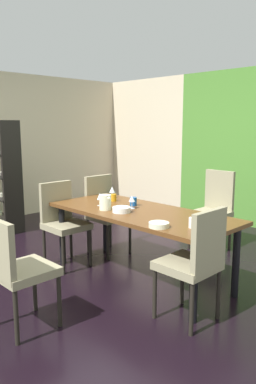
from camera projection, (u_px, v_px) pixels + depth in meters
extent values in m
cube|color=black|center=(92.00, 262.00, 4.52)|extent=(5.60, 5.83, 0.02)
cube|color=beige|center=(144.00, 144.00, 7.54)|extent=(1.97, 0.10, 2.50)
cube|color=#593618|center=(140.00, 213.00, 3.89)|extent=(2.07, 0.87, 0.04)
cylinder|color=black|center=(106.00, 224.00, 4.84)|extent=(0.07, 0.07, 0.70)
cylinder|color=black|center=(236.00, 262.00, 3.53)|extent=(0.07, 0.07, 0.70)
cylinder|color=black|center=(62.00, 235.00, 4.38)|extent=(0.07, 0.07, 0.70)
cylinder|color=black|center=(194.00, 282.00, 3.07)|extent=(0.07, 0.07, 0.70)
cube|color=gray|center=(109.00, 216.00, 4.76)|extent=(0.44, 0.44, 0.07)
cube|color=gray|center=(98.00, 195.00, 4.86)|extent=(0.05, 0.42, 0.51)
cylinder|color=black|center=(130.00, 236.00, 4.80)|extent=(0.04, 0.04, 0.44)
cylinder|color=black|center=(108.00, 242.00, 4.54)|extent=(0.04, 0.04, 0.44)
cylinder|color=black|center=(110.00, 230.00, 5.07)|extent=(0.04, 0.04, 0.44)
cylinder|color=black|center=(88.00, 236.00, 4.81)|extent=(0.04, 0.04, 0.44)
cube|color=gray|center=(187.00, 265.00, 3.11)|extent=(0.44, 0.44, 0.07)
cube|color=gray|center=(209.00, 242.00, 2.92)|extent=(0.05, 0.42, 0.50)
cylinder|color=black|center=(155.00, 294.00, 3.16)|extent=(0.04, 0.04, 0.44)
cylinder|color=black|center=(182.00, 281.00, 3.42)|extent=(0.04, 0.04, 0.44)
cylinder|color=black|center=(192.00, 309.00, 2.89)|extent=(0.04, 0.04, 0.44)
cylinder|color=black|center=(218.00, 294.00, 3.15)|extent=(0.04, 0.04, 0.44)
cube|color=gray|center=(67.00, 226.00, 4.31)|extent=(0.44, 0.44, 0.07)
cube|color=gray|center=(56.00, 203.00, 4.41)|extent=(0.05, 0.42, 0.49)
cylinder|color=black|center=(90.00, 247.00, 4.35)|extent=(0.04, 0.04, 0.44)
cylinder|color=black|center=(63.00, 255.00, 4.09)|extent=(0.04, 0.04, 0.44)
cylinder|color=black|center=(71.00, 240.00, 4.62)|extent=(0.04, 0.04, 0.44)
cylinder|color=black|center=(44.00, 247.00, 4.36)|extent=(0.04, 0.04, 0.44)
cube|color=gray|center=(210.00, 214.00, 4.88)|extent=(0.44, 0.44, 0.07)
cube|color=gray|center=(219.00, 191.00, 4.97)|extent=(0.42, 0.05, 0.56)
cylinder|color=black|center=(214.00, 239.00, 4.67)|extent=(0.04, 0.04, 0.44)
cylinder|color=black|center=(189.00, 233.00, 4.93)|extent=(0.04, 0.04, 0.44)
cylinder|color=black|center=(230.00, 233.00, 4.93)|extent=(0.04, 0.04, 0.44)
cylinder|color=black|center=(205.00, 227.00, 5.19)|extent=(0.04, 0.04, 0.44)
cube|color=gray|center=(25.00, 271.00, 2.98)|extent=(0.44, 0.44, 0.07)
cylinder|color=black|center=(35.00, 287.00, 3.29)|extent=(0.04, 0.04, 0.44)
cylinder|color=black|center=(59.00, 301.00, 3.03)|extent=(0.04, 0.04, 0.44)
cylinder|color=black|center=(16.00, 318.00, 2.76)|extent=(0.04, 0.04, 0.44)
cube|color=black|center=(12.00, 178.00, 5.52)|extent=(0.05, 0.31, 1.69)
cube|color=black|center=(1.00, 218.00, 5.95)|extent=(0.93, 0.31, 0.02)
cube|color=black|center=(0.00, 197.00, 5.89)|extent=(0.93, 0.31, 0.02)
cylinder|color=beige|center=(2.00, 195.00, 5.83)|extent=(0.11, 0.11, 0.06)
cylinder|color=silver|center=(0.00, 173.00, 5.79)|extent=(0.15, 0.15, 0.05)
cylinder|color=silver|center=(100.00, 205.00, 4.14)|extent=(0.06, 0.06, 0.00)
cylinder|color=silver|center=(100.00, 202.00, 4.13)|extent=(0.01, 0.01, 0.07)
cone|color=silver|center=(100.00, 196.00, 4.12)|extent=(0.06, 0.06, 0.08)
cylinder|color=silver|center=(112.00, 198.00, 4.59)|extent=(0.07, 0.07, 0.00)
cylinder|color=silver|center=(112.00, 195.00, 4.58)|extent=(0.01, 0.01, 0.06)
cone|color=silver|center=(112.00, 190.00, 4.57)|extent=(0.07, 0.07, 0.07)
cylinder|color=silver|center=(132.00, 208.00, 4.00)|extent=(0.07, 0.07, 0.00)
cylinder|color=silver|center=(132.00, 205.00, 3.99)|extent=(0.01, 0.01, 0.07)
cone|color=silver|center=(132.00, 199.00, 3.98)|extent=(0.07, 0.07, 0.06)
cylinder|color=white|center=(122.00, 210.00, 3.82)|extent=(0.19, 0.19, 0.05)
cylinder|color=silver|center=(159.00, 225.00, 3.26)|extent=(0.18, 0.18, 0.04)
cylinder|color=white|center=(193.00, 223.00, 3.24)|extent=(0.07, 0.07, 0.09)
cylinder|color=#154B92|center=(133.00, 202.00, 4.12)|extent=(0.08, 0.08, 0.10)
cylinder|color=#BB8014|center=(114.00, 198.00, 4.37)|extent=(0.06, 0.06, 0.08)
cylinder|color=#E9EDC5|center=(105.00, 202.00, 3.92)|extent=(0.12, 0.12, 0.16)
cone|color=#E9EDC5|center=(109.00, 197.00, 3.87)|extent=(0.04, 0.04, 0.03)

